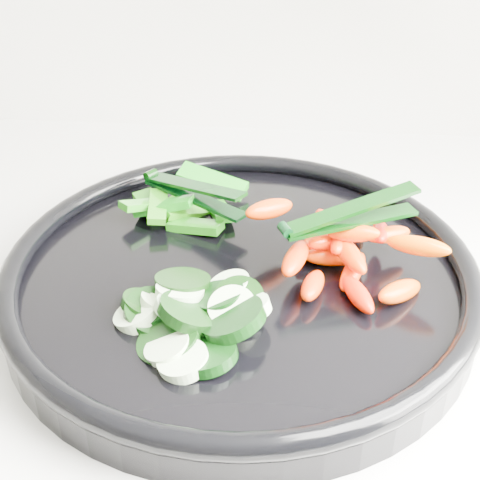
{
  "coord_description": "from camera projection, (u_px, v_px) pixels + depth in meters",
  "views": [
    {
      "loc": [
        0.57,
        1.23,
        1.27
      ],
      "look_at": [
        0.53,
        1.66,
        0.99
      ],
      "focal_mm": 50.0,
      "sensor_mm": 36.0,
      "label": 1
    }
  ],
  "objects": [
    {
      "name": "veggie_tray",
      "position": [
        240.0,
        276.0,
        0.53
      ],
      "size": [
        0.41,
        0.41,
        0.04
      ],
      "color": "black",
      "rests_on": "counter"
    },
    {
      "name": "cucumber_pile",
      "position": [
        186.0,
        313.0,
        0.47
      ],
      "size": [
        0.12,
        0.13,
        0.04
      ],
      "color": "black",
      "rests_on": "veggie_tray"
    },
    {
      "name": "carrot_pile",
      "position": [
        342.0,
        248.0,
        0.53
      ],
      "size": [
        0.16,
        0.16,
        0.05
      ],
      "color": "#FA1E00",
      "rests_on": "veggie_tray"
    },
    {
      "name": "pepper_pile",
      "position": [
        182.0,
        204.0,
        0.6
      ],
      "size": [
        0.11,
        0.1,
        0.03
      ],
      "color": "#1E6D0A",
      "rests_on": "veggie_tray"
    },
    {
      "name": "tong_carrot",
      "position": [
        347.0,
        216.0,
        0.51
      ],
      "size": [
        0.11,
        0.06,
        0.02
      ],
      "color": "black",
      "rests_on": "carrot_pile"
    },
    {
      "name": "tong_pepper",
      "position": [
        191.0,
        191.0,
        0.59
      ],
      "size": [
        0.1,
        0.08,
        0.02
      ],
      "color": "black",
      "rests_on": "pepper_pile"
    }
  ]
}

